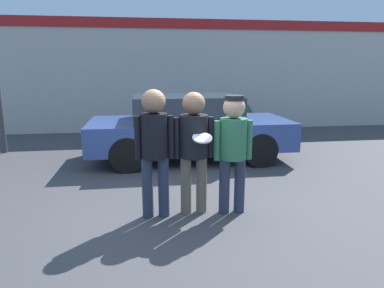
# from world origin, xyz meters

# --- Properties ---
(ground_plane) EXTENTS (56.00, 56.00, 0.00)m
(ground_plane) POSITION_xyz_m (0.00, 0.00, 0.00)
(ground_plane) COLOR #3F3F42
(storefront_building) EXTENTS (24.00, 0.22, 3.48)m
(storefront_building) POSITION_xyz_m (0.00, 6.45, 1.77)
(storefront_building) COLOR beige
(storefront_building) RESTS_ON ground
(person_left) EXTENTS (0.52, 0.35, 1.75)m
(person_left) POSITION_xyz_m (-0.35, -0.20, 1.05)
(person_left) COLOR #2D3347
(person_left) RESTS_ON ground
(person_middle_with_frisbee) EXTENTS (0.56, 0.59, 1.71)m
(person_middle_with_frisbee) POSITION_xyz_m (0.18, -0.14, 1.03)
(person_middle_with_frisbee) COLOR #665B4C
(person_middle_with_frisbee) RESTS_ON ground
(person_right) EXTENTS (0.54, 0.37, 1.66)m
(person_right) POSITION_xyz_m (0.72, -0.21, 1.00)
(person_right) COLOR #2D3347
(person_right) RESTS_ON ground
(parked_car_near) EXTENTS (4.36, 1.86, 1.43)m
(parked_car_near) POSITION_xyz_m (0.51, 2.75, 0.73)
(parked_car_near) COLOR #334784
(parked_car_near) RESTS_ON ground
(shrub) EXTENTS (1.00, 1.00, 1.00)m
(shrub) POSITION_xyz_m (2.45, 5.77, 0.50)
(shrub) COLOR #285B2D
(shrub) RESTS_ON ground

